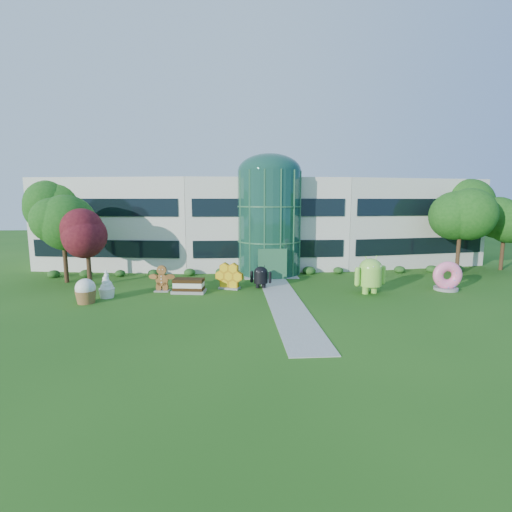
{
  "coord_description": "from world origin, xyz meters",
  "views": [
    {
      "loc": [
        -3.79,
        -23.65,
        7.02
      ],
      "look_at": [
        -1.69,
        6.0,
        2.6
      ],
      "focal_mm": 26.0,
      "sensor_mm": 36.0,
      "label": 1
    }
  ],
  "objects_px": {
    "donut": "(447,276)",
    "gingerbread": "(162,278)",
    "android_black": "(261,275)",
    "android_green": "(370,273)"
  },
  "relations": [
    {
      "from": "android_black",
      "to": "gingerbread",
      "type": "relative_size",
      "value": 0.92
    },
    {
      "from": "android_black",
      "to": "donut",
      "type": "relative_size",
      "value": 0.89
    },
    {
      "from": "android_black",
      "to": "gingerbread",
      "type": "bearing_deg",
      "value": -160.0
    },
    {
      "from": "donut",
      "to": "gingerbread",
      "type": "relative_size",
      "value": 1.04
    },
    {
      "from": "donut",
      "to": "gingerbread",
      "type": "bearing_deg",
      "value": -174.81
    },
    {
      "from": "android_green",
      "to": "android_black",
      "type": "height_order",
      "value": "android_green"
    },
    {
      "from": "android_black",
      "to": "gingerbread",
      "type": "xyz_separation_m",
      "value": [
        -7.81,
        -0.59,
        0.0
      ]
    },
    {
      "from": "android_green",
      "to": "donut",
      "type": "distance_m",
      "value": 6.5
    },
    {
      "from": "donut",
      "to": "gingerbread",
      "type": "height_order",
      "value": "donut"
    },
    {
      "from": "gingerbread",
      "to": "android_green",
      "type": "bearing_deg",
      "value": 0.97
    }
  ]
}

